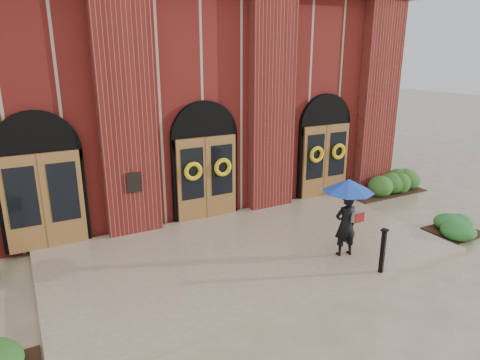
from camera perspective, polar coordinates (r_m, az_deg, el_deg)
ground at (r=11.15m, az=1.46°, el=-10.16°), size 90.00×90.00×0.00m
landing at (r=11.23m, az=1.08°, el=-9.51°), size 10.00×5.30×0.15m
church_building at (r=18.17m, az=-12.52°, el=11.50°), size 16.20×12.53×7.00m
man_with_umbrella at (r=10.70m, az=14.13°, el=-2.93°), size 1.44×1.44×1.98m
metal_post at (r=10.40m, az=18.50°, el=-8.83°), size 0.18×0.18×1.07m
hedge_wall_right at (r=16.77m, az=18.77°, el=-0.39°), size 2.81×1.12×0.72m
hedge_front_right at (r=13.95m, az=26.76°, el=-5.37°), size 1.26×1.08×0.44m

